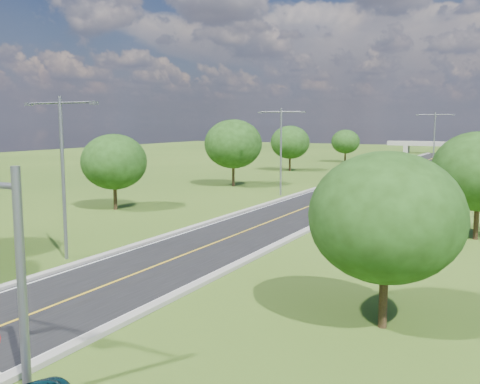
# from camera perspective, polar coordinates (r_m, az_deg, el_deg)

# --- Properties ---
(ground) EXTENTS (260.00, 260.00, 0.00)m
(ground) POSITION_cam_1_polar(r_m,az_deg,el_deg) (74.43, 13.25, 0.77)
(ground) COLOR #2D4914
(ground) RESTS_ON ground
(road) EXTENTS (8.00, 150.00, 0.06)m
(road) POSITION_cam_1_polar(r_m,az_deg,el_deg) (80.21, 14.35, 1.23)
(road) COLOR black
(road) RESTS_ON ground
(curb_left) EXTENTS (0.50, 150.00, 0.22)m
(curb_left) POSITION_cam_1_polar(r_m,az_deg,el_deg) (81.30, 11.45, 1.45)
(curb_left) COLOR gray
(curb_left) RESTS_ON ground
(curb_right) EXTENTS (0.50, 150.00, 0.22)m
(curb_right) POSITION_cam_1_polar(r_m,az_deg,el_deg) (79.32, 17.34, 1.11)
(curb_right) COLOR gray
(curb_right) RESTS_ON ground
(speed_limit_sign) EXTENTS (0.55, 0.09, 2.40)m
(speed_limit_sign) POSITION_cam_1_polar(r_m,az_deg,el_deg) (51.80, 12.60, -0.30)
(speed_limit_sign) COLOR slate
(speed_limit_sign) RESTS_ON ground
(overpass) EXTENTS (30.00, 3.00, 3.20)m
(overpass) POSITION_cam_1_polar(r_m,az_deg,el_deg) (152.80, 21.04, 4.73)
(overpass) COLOR gray
(overpass) RESTS_ON ground
(streetlight_near_left) EXTENTS (5.90, 0.25, 10.00)m
(streetlight_near_left) POSITION_cam_1_polar(r_m,az_deg,el_deg) (34.26, -18.41, 2.89)
(streetlight_near_left) COLOR slate
(streetlight_near_left) RESTS_ON ground
(streetlight_mid_left) EXTENTS (5.90, 0.25, 10.00)m
(streetlight_mid_left) POSITION_cam_1_polar(r_m,az_deg,el_deg) (61.77, 4.39, 5.14)
(streetlight_mid_left) COLOR slate
(streetlight_mid_left) RESTS_ON ground
(streetlight_far_right) EXTENTS (5.90, 0.25, 10.00)m
(streetlight_far_right) POSITION_cam_1_polar(r_m,az_deg,el_deg) (90.47, 20.01, 5.45)
(streetlight_far_right) COLOR slate
(streetlight_far_right) RESTS_ON ground
(tree_lb) EXTENTS (6.30, 6.30, 7.33)m
(tree_lb) POSITION_cam_1_polar(r_m,az_deg,el_deg) (52.78, -13.28, 3.15)
(tree_lb) COLOR black
(tree_lb) RESTS_ON ground
(tree_lc) EXTENTS (7.56, 7.56, 8.79)m
(tree_lc) POSITION_cam_1_polar(r_m,az_deg,el_deg) (70.25, -0.72, 5.14)
(tree_lc) COLOR black
(tree_lc) RESTS_ON ground
(tree_ld) EXTENTS (6.72, 6.72, 7.82)m
(tree_ld) POSITION_cam_1_polar(r_m,az_deg,el_deg) (92.77, 5.37, 5.30)
(tree_ld) COLOR black
(tree_ld) RESTS_ON ground
(tree_le) EXTENTS (5.88, 5.88, 6.84)m
(tree_le) POSITION_cam_1_polar(r_m,az_deg,el_deg) (114.54, 11.19, 5.29)
(tree_le) COLOR black
(tree_le) RESTS_ON ground
(tree_ra) EXTENTS (6.30, 6.30, 7.33)m
(tree_ra) POSITION_cam_1_polar(r_m,az_deg,el_deg) (22.38, 15.33, -2.60)
(tree_ra) COLOR black
(tree_ra) RESTS_ON ground
(tree_rb) EXTENTS (6.72, 6.72, 7.82)m
(tree_rb) POSITION_cam_1_polar(r_m,az_deg,el_deg) (41.77, 24.15, 2.02)
(tree_rb) COLOR black
(tree_rb) RESTS_ON ground
(bus_outbound) EXTENTS (3.92, 11.03, 3.01)m
(bus_outbound) POSITION_cam_1_polar(r_m,az_deg,el_deg) (81.28, 16.14, 2.33)
(bus_outbound) COLOR silver
(bus_outbound) RESTS_ON road
(bus_inbound) EXTENTS (4.40, 11.36, 3.09)m
(bus_inbound) POSITION_cam_1_polar(r_m,az_deg,el_deg) (78.31, 13.47, 2.27)
(bus_inbound) COLOR beige
(bus_inbound) RESTS_ON road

